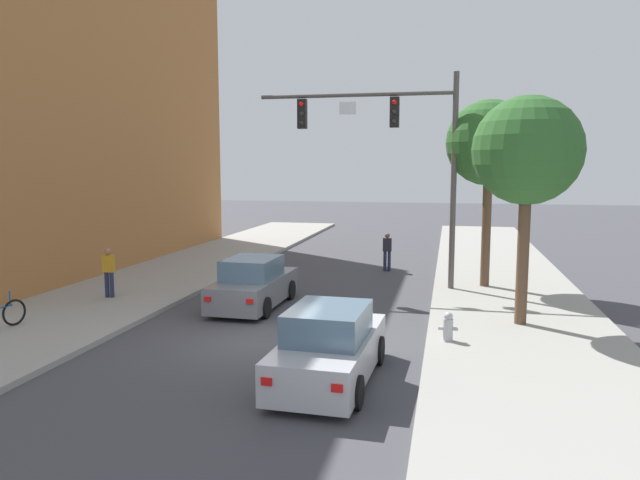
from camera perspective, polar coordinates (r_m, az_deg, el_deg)
ground_plane at (r=15.48m, az=-5.18°, el=-9.66°), size 120.00×120.00×0.00m
sidewalk_left at (r=18.43m, az=-25.01°, el=-7.34°), size 5.00×60.00×0.15m
sidewalk_right at (r=14.93m, az=19.80°, el=-10.40°), size 5.00×60.00×0.15m
building_left_brick at (r=31.09m, az=-27.62°, el=14.27°), size 12.00×20.00×17.54m
traffic_signal_mast at (r=21.39m, az=7.31°, el=9.46°), size 7.04×0.38×7.50m
car_lead_grey at (r=19.04m, az=-6.38°, el=-4.27°), size 1.91×4.27×1.60m
car_following_silver at (r=12.52m, az=0.91°, el=-10.24°), size 1.96×4.30×1.60m
pedestrian_sidewalk_left_walker at (r=20.79m, az=-19.55°, el=-2.72°), size 0.36×0.22×1.64m
pedestrian_crossing_road at (r=25.55m, az=6.44°, el=-0.94°), size 0.36×0.22×1.64m
fire_hydrant at (r=15.24m, az=12.15°, el=-8.08°), size 0.48×0.24×0.72m
street_tree_nearest at (r=16.93m, az=19.20°, el=7.95°), size 2.91×2.91×6.17m
street_tree_second at (r=22.04m, az=15.87°, el=8.82°), size 3.01×3.01×6.63m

